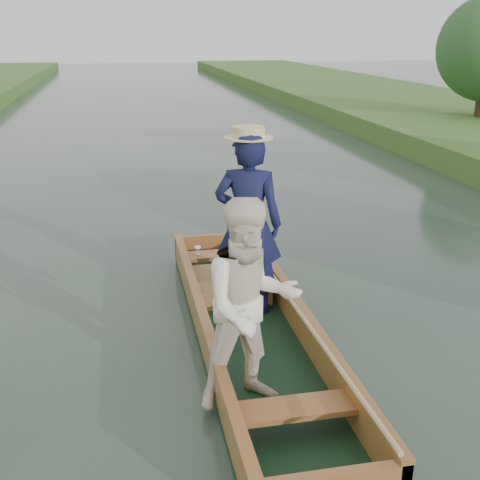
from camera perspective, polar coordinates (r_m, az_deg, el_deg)
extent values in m
plane|color=#283D30|center=(6.39, 1.07, -9.82)|extent=(120.00, 120.00, 0.00)
cube|color=black|center=(6.37, 1.07, -9.51)|extent=(1.10, 5.00, 0.08)
cube|color=olive|center=(6.20, -3.57, -8.31)|extent=(0.08, 5.00, 0.32)
cube|color=olive|center=(6.40, 5.59, -7.46)|extent=(0.08, 5.00, 0.32)
cube|color=olive|center=(8.51, -2.46, -0.48)|extent=(1.10, 0.08, 0.32)
cube|color=olive|center=(6.12, -3.61, -6.82)|extent=(0.10, 5.00, 0.04)
cube|color=olive|center=(6.32, 5.64, -6.00)|extent=(0.10, 5.00, 0.04)
cube|color=olive|center=(7.97, -1.83, -1.40)|extent=(0.94, 0.30, 0.05)
cube|color=olive|center=(4.92, 5.22, -15.60)|extent=(0.94, 0.30, 0.05)
imported|color=#12163B|center=(6.59, 0.79, 1.53)|extent=(0.87, 0.72, 2.04)
cylinder|color=beige|center=(6.36, 0.83, 9.99)|extent=(0.52, 0.52, 0.12)
imported|color=white|center=(4.93, 1.00, -6.20)|extent=(0.97, 0.80, 1.81)
cube|color=#9A5D31|center=(7.31, -1.00, -4.27)|extent=(0.85, 0.90, 0.22)
sphere|color=tan|center=(7.19, 1.31, -2.80)|extent=(0.20, 0.20, 0.20)
sphere|color=tan|center=(7.13, 1.34, -1.73)|extent=(0.15, 0.15, 0.15)
sphere|color=tan|center=(7.09, 0.91, -1.27)|extent=(0.06, 0.06, 0.06)
sphere|color=tan|center=(7.11, 1.77, -1.21)|extent=(0.06, 0.06, 0.06)
sphere|color=tan|center=(7.08, 1.44, -2.01)|extent=(0.06, 0.06, 0.06)
sphere|color=tan|center=(7.14, 0.65, -2.69)|extent=(0.07, 0.07, 0.07)
sphere|color=tan|center=(7.18, 2.04, -2.59)|extent=(0.07, 0.07, 0.07)
sphere|color=tan|center=(7.18, 0.97, -3.54)|extent=(0.08, 0.08, 0.08)
sphere|color=tan|center=(7.20, 1.74, -3.48)|extent=(0.08, 0.08, 0.08)
cylinder|color=silver|center=(7.91, -4.03, -1.35)|extent=(0.07, 0.07, 0.01)
cylinder|color=silver|center=(7.90, -4.04, -1.08)|extent=(0.01, 0.01, 0.08)
ellipsoid|color=silver|center=(7.88, -4.05, -0.70)|extent=(0.09, 0.09, 0.05)
cylinder|color=tan|center=(5.84, 6.36, -7.83)|extent=(0.04, 4.03, 0.18)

